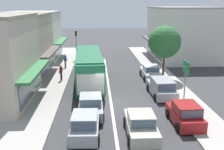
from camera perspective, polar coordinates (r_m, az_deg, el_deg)
ground_plane at (r=22.04m, az=-0.25°, el=-5.86°), size 140.00×140.00×0.00m
lane_centre_line at (r=25.81m, az=-0.72°, el=-2.68°), size 0.20×28.00×0.01m
sidewalk_left at (r=28.26m, az=-14.83°, el=-1.47°), size 5.20×44.00×0.14m
kerb_right at (r=28.62m, az=11.59°, el=-1.08°), size 2.80×44.00×0.12m
shopfront_mid_block at (r=31.54m, az=-20.13°, el=6.13°), size 7.84×8.76×6.93m
shopfront_far_end at (r=40.25m, az=-16.50°, el=8.19°), size 7.85×8.83×6.94m
building_right_far at (r=41.01m, az=14.75°, el=8.85°), size 9.03×12.49×7.54m
city_bus at (r=26.69m, az=-5.07°, el=2.04°), size 3.14×10.97×3.23m
sedan_adjacent_lane_trail at (r=19.56m, az=-4.66°, el=-6.62°), size 1.94×4.22×1.47m
hatchback_behind_bus_mid at (r=16.46m, az=-5.85°, el=-10.82°), size 1.92×3.76×1.54m
sedan_behind_bus_near at (r=16.64m, az=6.29°, el=-10.72°), size 1.93×4.22×1.47m
parked_hatchback_kerb_front at (r=18.54m, az=15.60°, el=-8.25°), size 1.87×3.73×1.54m
parked_wagon_kerb_second at (r=23.69m, az=10.74°, el=-2.71°), size 2.05×4.56×1.58m
parked_sedan_kerb_third at (r=29.12m, az=8.38°, el=0.58°), size 1.92×4.21×1.47m
traffic_light_downstreet at (r=38.57m, az=-7.82°, el=7.47°), size 0.33×0.24×4.20m
directional_road_sign at (r=21.73m, az=15.81°, el=0.73°), size 0.10×1.40×3.60m
street_tree_right at (r=28.51m, az=11.39°, el=7.04°), size 3.44×3.44×5.76m
pedestrian_with_handbag_near at (r=27.98m, az=-11.05°, el=0.71°), size 0.35×0.66×1.63m
pedestrian_browsing_midblock at (r=33.67m, az=-10.13°, el=3.18°), size 0.38×0.66×1.63m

